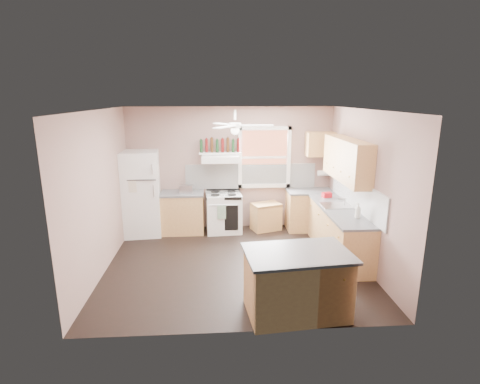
{
  "coord_description": "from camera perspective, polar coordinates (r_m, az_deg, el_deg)",
  "views": [
    {
      "loc": [
        -0.32,
        -6.16,
        2.92
      ],
      "look_at": [
        0.1,
        0.3,
        1.25
      ],
      "focal_mm": 28.0,
      "sensor_mm": 36.0,
      "label": 1
    }
  ],
  "objects": [
    {
      "name": "stove",
      "position": [
        8.25,
        -2.5,
        -3.12
      ],
      "size": [
        0.79,
        0.69,
        0.86
      ],
      "primitive_type": "cube",
      "rotation": [
        0.0,
        0.0,
        0.07
      ],
      "color": "white",
      "rests_on": "floor"
    },
    {
      "name": "base_cabinet_right",
      "position": [
        7.29,
        14.76,
        -6.02
      ],
      "size": [
        0.6,
        2.2,
        0.86
      ],
      "primitive_type": "cube",
      "color": "#AD7A48",
      "rests_on": "floor"
    },
    {
      "name": "base_cabinet_corner",
      "position": [
        8.5,
        10.55,
        -2.82
      ],
      "size": [
        1.0,
        0.6,
        0.86
      ],
      "primitive_type": "cube",
      "color": "#AD7A48",
      "rests_on": "floor"
    },
    {
      "name": "paper_towel",
      "position": [
        8.53,
        12.63,
        2.83
      ],
      "size": [
        0.26,
        0.12,
        0.12
      ],
      "primitive_type": "cylinder",
      "rotation": [
        0.0,
        1.57,
        0.0
      ],
      "color": "white",
      "rests_on": "wall_back"
    },
    {
      "name": "faucet",
      "position": [
        7.35,
        15.65,
        -1.47
      ],
      "size": [
        0.03,
        0.03,
        0.14
      ],
      "primitive_type": "cylinder",
      "color": "silver",
      "rests_on": "sink"
    },
    {
      "name": "range_hood",
      "position": [
        8.02,
        -3.04,
        5.11
      ],
      "size": [
        0.78,
        0.5,
        0.14
      ],
      "primitive_type": "cube",
      "color": "white",
      "rests_on": "wall_back"
    },
    {
      "name": "wine_bottles",
      "position": [
        8.1,
        -3.07,
        7.06
      ],
      "size": [
        0.86,
        0.06,
        0.31
      ],
      "color": "#143819",
      "rests_on": "bottle_shelf"
    },
    {
      "name": "counter_left",
      "position": [
        8.15,
        -8.81,
        -0.2
      ],
      "size": [
        0.92,
        0.62,
        0.04
      ],
      "primitive_type": "cube",
      "color": "#4E4E51",
      "rests_on": "base_cabinet_left"
    },
    {
      "name": "wall_right",
      "position": [
        6.87,
        18.6,
        0.48
      ],
      "size": [
        0.05,
        4.0,
        2.7
      ],
      "primitive_type": "cube",
      "color": "#896A62",
      "rests_on": "ground"
    },
    {
      "name": "island_top",
      "position": [
        5.11,
        8.81,
        -9.25
      ],
      "size": [
        1.49,
        1.05,
        0.04
      ],
      "primitive_type": "cube",
      "rotation": [
        0.0,
        0.0,
        0.1
      ],
      "color": "#4E4E51",
      "rests_on": "island"
    },
    {
      "name": "window_frame",
      "position": [
        8.29,
        3.75,
        5.27
      ],
      "size": [
        1.16,
        0.07,
        1.36
      ],
      "primitive_type": "cube",
      "color": "white",
      "rests_on": "wall_back"
    },
    {
      "name": "backsplash_right",
      "position": [
        7.16,
        17.3,
        -0.3
      ],
      "size": [
        0.03,
        2.6,
        0.55
      ],
      "primitive_type": "cube",
      "color": "white",
      "rests_on": "wall_right"
    },
    {
      "name": "counter_right",
      "position": [
        7.14,
        14.91,
        -2.63
      ],
      "size": [
        0.62,
        2.22,
        0.04
      ],
      "primitive_type": "cube",
      "color": "#4E4E51",
      "rests_on": "base_cabinet_right"
    },
    {
      "name": "bottle_shelf",
      "position": [
        8.12,
        -3.07,
        5.94
      ],
      "size": [
        0.9,
        0.26,
        0.03
      ],
      "primitive_type": "cube",
      "color": "white",
      "rests_on": "range_hood"
    },
    {
      "name": "upper_cabinet_corner",
      "position": [
        8.37,
        12.14,
        7.14
      ],
      "size": [
        0.6,
        0.33,
        0.52
      ],
      "primitive_type": "cube",
      "color": "#AD7A48",
      "rests_on": "wall_back"
    },
    {
      "name": "base_cabinet_left",
      "position": [
        8.28,
        -8.69,
        -3.21
      ],
      "size": [
        0.9,
        0.6,
        0.86
      ],
      "primitive_type": "cube",
      "color": "#AD7A48",
      "rests_on": "floor"
    },
    {
      "name": "floor",
      "position": [
        6.83,
        -0.69,
        -10.87
      ],
      "size": [
        4.5,
        4.5,
        0.0
      ],
      "primitive_type": "plane",
      "color": "black",
      "rests_on": "ground"
    },
    {
      "name": "counter_corner",
      "position": [
        8.38,
        10.69,
        0.12
      ],
      "size": [
        1.02,
        0.62,
        0.04
      ],
      "primitive_type": "cube",
      "color": "#4E4E51",
      "rests_on": "base_cabinet_corner"
    },
    {
      "name": "sink",
      "position": [
        7.32,
        14.43,
        -2.07
      ],
      "size": [
        0.55,
        0.45,
        0.03
      ],
      "primitive_type": "cube",
      "color": "silver",
      "rests_on": "counter_right"
    },
    {
      "name": "window_view",
      "position": [
        8.32,
        3.73,
        5.3
      ],
      "size": [
        1.0,
        0.02,
        1.2
      ],
      "primitive_type": "cube",
      "color": "brown",
      "rests_on": "wall_back"
    },
    {
      "name": "wall_back",
      "position": [
        8.34,
        -1.46,
        3.61
      ],
      "size": [
        4.5,
        0.05,
        2.7
      ],
      "primitive_type": "cube",
      "color": "#896A62",
      "rests_on": "ground"
    },
    {
      "name": "backsplash_back",
      "position": [
        8.37,
        1.64,
        2.42
      ],
      "size": [
        2.9,
        0.03,
        0.55
      ],
      "primitive_type": "cube",
      "color": "white",
      "rests_on": "wall_back"
    },
    {
      "name": "ceiling_fan_hub",
      "position": [
        6.19,
        -0.75,
        10.11
      ],
      "size": [
        0.2,
        0.2,
        0.08
      ],
      "primitive_type": "cylinder",
      "color": "white",
      "rests_on": "ceiling"
    },
    {
      "name": "island",
      "position": [
        5.31,
        8.62,
        -13.7
      ],
      "size": [
        1.4,
        0.97,
        0.86
      ],
      "primitive_type": "cube",
      "rotation": [
        0.0,
        0.0,
        0.1
      ],
      "color": "#AD7A48",
      "rests_on": "floor"
    },
    {
      "name": "refrigerator",
      "position": [
        8.22,
        -14.78,
        -0.22
      ],
      "size": [
        0.83,
        0.81,
        1.81
      ],
      "primitive_type": "cube",
      "rotation": [
        0.0,
        0.0,
        0.09
      ],
      "color": "white",
      "rests_on": "floor"
    },
    {
      "name": "red_caddy",
      "position": [
        7.86,
        13.09,
        -0.44
      ],
      "size": [
        0.2,
        0.16,
        0.1
      ],
      "primitive_type": "cube",
      "rotation": [
        0.0,
        0.0,
        0.24
      ],
      "color": "red",
      "rests_on": "counter_right"
    },
    {
      "name": "ceiling",
      "position": [
        6.17,
        -0.76,
        12.42
      ],
      "size": [
        4.5,
        4.5,
        0.0
      ],
      "primitive_type": "plane",
      "color": "white",
      "rests_on": "ground"
    },
    {
      "name": "upper_cabinet_right",
      "position": [
        7.17,
        15.94,
        4.76
      ],
      "size": [
        0.33,
        1.8,
        0.76
      ],
      "primitive_type": "cube",
      "color": "#AD7A48",
      "rests_on": "wall_right"
    },
    {
      "name": "cart",
      "position": [
        8.38,
        3.98,
        -3.75
      ],
      "size": [
        0.71,
        0.58,
        0.61
      ],
      "primitive_type": "cube",
      "rotation": [
        0.0,
        0.0,
        0.34
      ],
      "color": "#AD7A48",
      "rests_on": "floor"
    },
    {
      "name": "soap_bottle",
      "position": [
        6.65,
        17.55,
        -2.75
      ],
      "size": [
        0.12,
        0.12,
        0.26
      ],
      "primitive_type": "imported",
      "rotation": [
        0.0,
        0.0,
        4.42
      ],
      "color": "silver",
      "rests_on": "counter_right"
    },
    {
      "name": "wall_left",
      "position": [
        6.65,
        -20.7,
        -0.14
      ],
      "size": [
        0.05,
        4.0,
        2.7
      ],
      "primitive_type": "cube",
      "color": "#896A62",
      "rests_on": "ground"
    },
    {
      "name": "toaster",
      "position": [
        8.06,
        -8.21,
        0.46
      ],
      "size": [
        0.28,
        0.16,
        0.18
      ],
      "primitive_type": "cube",
      "rotation": [
        0.0,
        0.0,
        -0.0
      ],
      "color": "silver",
      "rests_on": "counter_left"
    }
  ]
}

